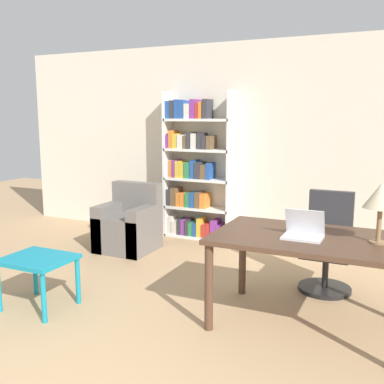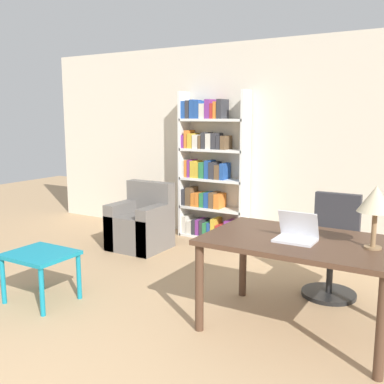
{
  "view_description": "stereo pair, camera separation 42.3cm",
  "coord_description": "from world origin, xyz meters",
  "views": [
    {
      "loc": [
        1.59,
        -1.34,
        1.72
      ],
      "look_at": [
        -0.17,
        2.44,
        1.01
      ],
      "focal_mm": 42.0,
      "sensor_mm": 36.0,
      "label": 1
    },
    {
      "loc": [
        1.97,
        -1.15,
        1.72
      ],
      "look_at": [
        -0.17,
        2.44,
        1.01
      ],
      "focal_mm": 42.0,
      "sensor_mm": 36.0,
      "label": 2
    }
  ],
  "objects": [
    {
      "name": "wall_back",
      "position": [
        0.0,
        4.53,
        1.35
      ],
      "size": [
        8.0,
        0.06,
        2.7
      ],
      "color": "beige",
      "rests_on": "ground_plane"
    },
    {
      "name": "side_table_blue",
      "position": [
        -1.29,
        1.56,
        0.4
      ],
      "size": [
        0.59,
        0.51,
        0.47
      ],
      "color": "teal",
      "rests_on": "ground_plane"
    },
    {
      "name": "office_chair",
      "position": [
        0.99,
        3.13,
        0.43
      ],
      "size": [
        0.52,
        0.52,
        0.98
      ],
      "color": "black",
      "rests_on": "ground_plane"
    },
    {
      "name": "armchair",
      "position": [
        -1.54,
        3.43,
        0.3
      ],
      "size": [
        0.68,
        0.65,
        0.86
      ],
      "color": "#66605B",
      "rests_on": "ground_plane"
    },
    {
      "name": "bookshelf",
      "position": [
        -1.04,
        4.34,
        0.94
      ],
      "size": [
        1.0,
        0.28,
        2.06
      ],
      "color": "white",
      "rests_on": "ground_plane"
    },
    {
      "name": "table_lamp",
      "position": [
        1.48,
        2.26,
        1.12
      ],
      "size": [
        0.26,
        0.26,
        0.47
      ],
      "color": "olive",
      "rests_on": "desk"
    },
    {
      "name": "desk",
      "position": [
        0.95,
        2.24,
        0.67
      ],
      "size": [
        1.48,
        0.96,
        0.76
      ],
      "color": "#4C3323",
      "rests_on": "ground_plane"
    },
    {
      "name": "laptop",
      "position": [
        0.93,
        2.17,
        0.81
      ],
      "size": [
        0.31,
        0.23,
        0.23
      ],
      "color": "silver",
      "rests_on": "desk"
    }
  ]
}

